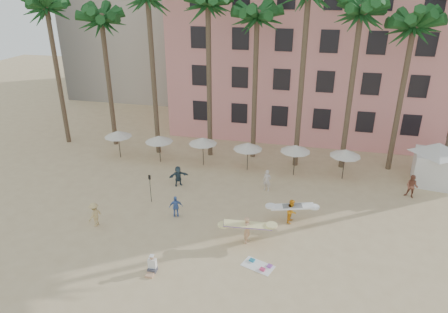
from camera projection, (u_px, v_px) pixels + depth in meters
ground at (227, 261)px, 23.44m from camera, size 120.00×120.00×0.00m
pink_hotel at (346, 55)px, 41.96m from camera, size 35.00×14.00×16.00m
palm_row at (275, 10)px, 31.48m from camera, size 44.40×5.40×16.30m
umbrella_row at (225, 143)px, 34.26m from camera, size 22.50×2.70×2.73m
cabana at (436, 160)px, 31.73m from camera, size 5.16×5.16×3.50m
beach_towel at (259, 266)px, 23.04m from camera, size 2.03×1.55×0.14m
carrier_yellow at (248, 228)px, 24.78m from camera, size 3.06×1.36×1.80m
carrier_white at (292, 210)px, 26.94m from camera, size 2.97×1.28×1.70m
beachgoers at (226, 192)px, 29.43m from camera, size 22.33×9.95×1.83m
paddle at (150, 185)px, 29.18m from camera, size 0.18×0.04×2.23m
seated_man at (152, 266)px, 22.46m from camera, size 0.47×0.82×1.06m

